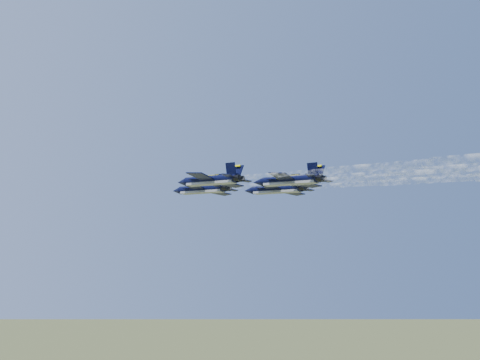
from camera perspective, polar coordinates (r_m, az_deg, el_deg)
jet_lead at (r=122.59m, az=-3.34°, el=-0.80°), size 11.31×15.03×3.28m
jet_left at (r=108.56m, az=-2.60°, el=-0.03°), size 11.31×15.03×3.28m
jet_right at (r=122.40m, az=3.06°, el=-0.80°), size 11.31×15.03×3.28m
jet_slot at (r=108.81m, az=4.19°, el=-0.03°), size 11.31×15.03×3.28m
smoke_trail_lead at (r=94.68m, az=17.46°, el=1.30°), size 14.00×62.82×2.05m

